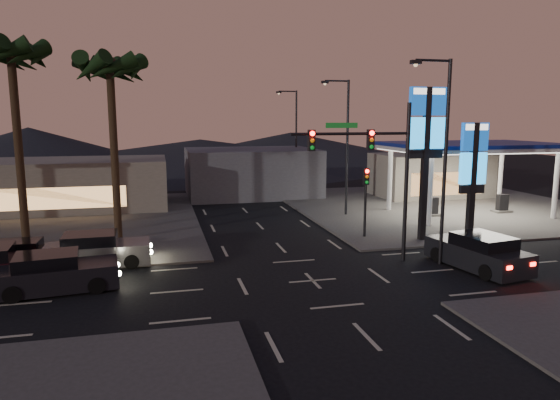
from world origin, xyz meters
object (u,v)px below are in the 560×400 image
object	(u,v)px
gas_station	(471,148)
car_lane_a_front	(54,274)
pylon_sign_short	(473,164)
car_lane_b_mid	(23,255)
suv_station	(478,253)
pylon_sign_tall	(426,133)
traffic_signal_mast	(375,160)
car_lane_b_front	(97,251)

from	to	relation	value
gas_station	car_lane_a_front	bearing A→B (deg)	-158.34
pylon_sign_short	gas_station	bearing A→B (deg)	56.31
car_lane_a_front	car_lane_b_mid	distance (m)	4.55
pylon_sign_short	suv_station	distance (m)	6.58
car_lane_b_mid	suv_station	distance (m)	22.17
pylon_sign_tall	suv_station	distance (m)	7.94
pylon_sign_tall	car_lane_a_front	xyz separation A→B (m)	(-19.49, -4.22, -5.63)
pylon_sign_tall	suv_station	size ratio (longest dim) A/B	1.65
pylon_sign_tall	traffic_signal_mast	bearing A→B (deg)	-143.48
gas_station	pylon_sign_tall	size ratio (longest dim) A/B	1.36
pylon_sign_tall	car_lane_b_front	world-z (taller)	pylon_sign_tall
traffic_signal_mast	car_lane_b_mid	world-z (taller)	traffic_signal_mast
gas_station	suv_station	world-z (taller)	gas_station
pylon_sign_short	car_lane_b_front	xyz separation A→B (m)	(-20.69, 0.24, -3.88)
traffic_signal_mast	car_lane_b_mid	size ratio (longest dim) A/B	1.90
gas_station	car_lane_a_front	xyz separation A→B (m)	(-26.99, -10.72, -4.31)
traffic_signal_mast	car_lane_b_front	xyz separation A→B (m)	(-13.45, 2.75, -4.45)
pylon_sign_tall	car_lane_b_front	xyz separation A→B (m)	(-18.19, -0.76, -5.62)
car_lane_b_front	suv_station	size ratio (longest dim) A/B	0.95
suv_station	car_lane_b_mid	bearing A→B (deg)	165.84
traffic_signal_mast	car_lane_b_front	world-z (taller)	traffic_signal_mast
gas_station	car_lane_b_mid	bearing A→B (deg)	-167.04
pylon_sign_tall	car_lane_b_mid	xyz separation A→B (m)	(-21.64, -0.21, -5.76)
car_lane_a_front	gas_station	bearing A→B (deg)	21.66
car_lane_a_front	car_lane_b_mid	world-z (taller)	car_lane_a_front
car_lane_a_front	pylon_sign_short	bearing A→B (deg)	8.33
traffic_signal_mast	gas_station	bearing A→B (deg)	39.28
traffic_signal_mast	pylon_sign_tall	bearing A→B (deg)	36.52
car_lane_b_mid	suv_station	bearing A→B (deg)	-14.16
pylon_sign_short	traffic_signal_mast	bearing A→B (deg)	-160.87
gas_station	pylon_sign_short	distance (m)	9.02
pylon_sign_tall	car_lane_a_front	bearing A→B (deg)	-167.79
car_lane_a_front	car_lane_b_mid	size ratio (longest dim) A/B	1.24
pylon_sign_tall	car_lane_b_mid	bearing A→B (deg)	-179.45
car_lane_b_mid	pylon_sign_short	bearing A→B (deg)	-1.88
gas_station	car_lane_b_mid	world-z (taller)	gas_station
pylon_sign_tall	car_lane_b_front	bearing A→B (deg)	-177.60
car_lane_b_front	suv_station	distance (m)	18.70
traffic_signal_mast	car_lane_a_front	bearing A→B (deg)	-177.26
traffic_signal_mast	car_lane_b_front	size ratio (longest dim) A/B	1.54
car_lane_a_front	pylon_sign_tall	bearing A→B (deg)	12.21
pylon_sign_tall	suv_station	bearing A→B (deg)	-91.44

